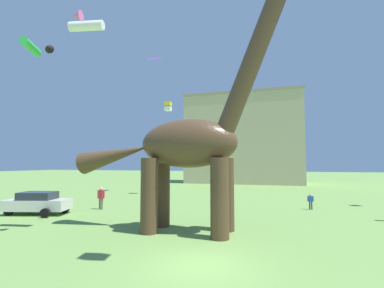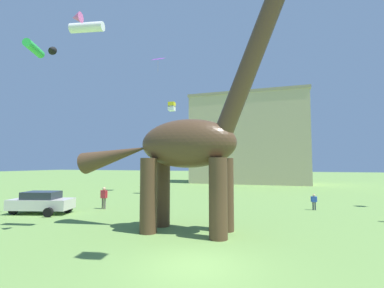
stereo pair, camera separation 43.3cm
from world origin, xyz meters
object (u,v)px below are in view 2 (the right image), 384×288
Objects in this scene: person_strolling_adult at (104,196)px; kite_drifting at (38,49)px; kite_mid_right at (85,25)px; parked_sedan_left at (41,202)px; person_vendor_side at (314,200)px; dinosaur_sculpture at (186,144)px; kite_far_left at (158,59)px; kite_trailing at (172,107)px.

kite_drifting reaches higher than person_strolling_adult.
kite_drifting is at bearing 157.82° from kite_mid_right.
parked_sedan_left is 3.74× the size of person_vendor_side.
dinosaur_sculpture is at bearing -23.94° from parked_sedan_left.
kite_mid_right is (-11.92, -11.66, 10.09)m from person_vendor_side.
kite_far_left is (-16.98, 7.88, 16.00)m from person_vendor_side.
person_vendor_side is 0.58× the size of kite_far_left.
dinosaur_sculpture reaches higher than parked_sedan_left.
person_strolling_adult is at bearing -172.03° from person_vendor_side.
kite_far_left is (-2.68, 1.85, 6.62)m from kite_trailing.
person_vendor_side is 16.24m from person_strolling_adult.
parked_sedan_left is at bearing -95.75° from kite_far_left.
dinosaur_sculpture is 18.01m from kite_trailing.
dinosaur_sculpture is 2.81× the size of parked_sedan_left.
kite_mid_right reaches higher than person_vendor_side.
kite_far_left is at bearing 136.60° from dinosaur_sculpture.
parked_sedan_left is 20.10m from person_vendor_side.
kite_far_left is at bearing 68.87° from parked_sedan_left.
kite_trailing is (-14.30, 6.02, 9.38)m from person_vendor_side.
kite_drifting is at bearing -92.50° from kite_far_left.
kite_drifting is at bearing -160.93° from person_vendor_side.
kite_trailing reaches higher than person_strolling_adult.
kite_trailing is 0.49× the size of kite_drifting.
person_strolling_adult reaches higher than parked_sedan_left.
kite_far_left reaches higher than parked_sedan_left.
person_strolling_adult is at bearing -96.78° from kite_trailing.
person_vendor_side is 19.49m from kite_mid_right.
kite_trailing is at bearing 148.57° from person_vendor_side.
dinosaur_sculpture is 12.39m from person_vendor_side.
kite_trailing is at bearing -34.67° from kite_far_left.
kite_far_left is at bearing 145.33° from kite_trailing.
dinosaur_sculpture is 23.42m from kite_far_left.
dinosaur_sculpture reaches higher than kite_trailing.
parked_sedan_left is 12.63m from kite_mid_right.
dinosaur_sculpture is 12.30m from parked_sedan_left.
kite_drifting is 18.03m from kite_far_left.
parked_sedan_left is 17.15m from kite_trailing.
parked_sedan_left is at bearing 149.69° from person_strolling_adult.
person_vendor_side is at bearing 70.30° from dinosaur_sculpture.
kite_mid_right is (2.38, -17.68, 0.71)m from kite_trailing.
kite_far_left reaches higher than kite_drifting.
person_strolling_adult is 11.47m from kite_drifting.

